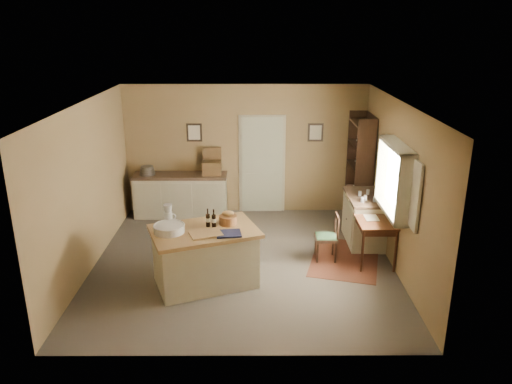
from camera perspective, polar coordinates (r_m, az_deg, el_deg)
ground at (r=8.56m, az=-1.45°, el=-8.06°), size 5.00×5.00×0.00m
wall_back at (r=10.44m, az=-1.22°, el=4.86°), size 5.00×0.10×2.70m
wall_front at (r=5.72m, az=-2.09°, el=-7.32°), size 5.00×0.10×2.70m
wall_left at (r=8.47m, az=-18.68°, el=0.51°), size 0.10×5.00×2.70m
wall_right at (r=8.36m, az=15.86°, el=0.55°), size 0.10×5.00×2.70m
ceiling at (r=7.72m, az=-1.62°, el=10.11°), size 5.00×5.00×0.00m
door at (r=10.49m, az=0.70°, el=3.26°), size 0.97×0.06×2.11m
framed_prints at (r=10.34m, az=-0.12°, el=6.82°), size 2.82×0.02×0.38m
window at (r=8.10m, az=15.84°, el=1.45°), size 0.25×1.99×1.12m
work_island at (r=7.75m, az=-5.90°, el=-7.19°), size 1.82×1.50×1.20m
sideboard at (r=10.51m, az=-8.55°, el=-0.20°), size 1.94×0.55×1.18m
rug at (r=8.80m, az=10.13°, el=-7.53°), size 1.47×1.83×0.01m
writing_desk at (r=8.63m, az=13.33°, el=-3.45°), size 0.62×1.01×0.82m
desk_chair at (r=8.58m, az=8.01°, el=-5.20°), size 0.37×0.37×0.80m
right_cabinet at (r=9.36m, az=12.24°, el=-3.00°), size 0.63×1.13×0.99m
shelving_unit at (r=10.26m, az=12.03°, el=2.65°), size 0.37×0.98×2.17m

